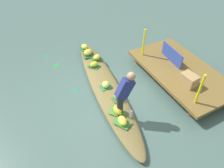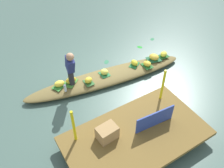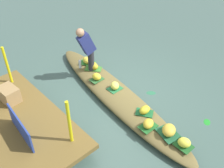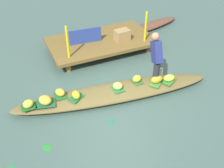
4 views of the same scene
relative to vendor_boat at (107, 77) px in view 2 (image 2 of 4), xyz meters
The scene contains 28 objects.
canal_water 0.12m from the vendor_boat, ahead, with size 40.00×40.00×0.00m, color #415C53.
dock_platform 2.34m from the vendor_boat, 75.66° to the left, with size 3.20×1.80×0.36m.
vendor_boat is the anchor object (origin of this frame).
leaf_mat_0 1.65m from the vendor_boat, behind, with size 0.44×0.33×0.01m, color #1F5733.
banana_bunch_0 1.66m from the vendor_boat, behind, with size 0.31×0.26×0.19m, color gold.
leaf_mat_1 1.41m from the vendor_boat, 10.65° to the right, with size 0.40×0.26×0.01m, color #327E32.
banana_bunch_1 1.42m from the vendor_boat, 10.65° to the right, with size 0.29×0.20×0.16m, color yellow.
leaf_mat_2 0.14m from the vendor_boat, 30.93° to the right, with size 0.32×0.26×0.01m, color #287340.
banana_bunch_2 0.22m from the vendor_boat, 30.93° to the right, with size 0.23×0.20×0.18m, color #E8E054.
leaf_mat_3 1.08m from the vendor_boat, 10.99° to the right, with size 0.42×0.24×0.01m, color #3F8230.
banana_bunch_3 1.10m from the vendor_boat, 10.99° to the right, with size 0.30×0.19×0.20m, color gold.
leaf_mat_4 0.64m from the vendor_boat, ahead, with size 0.32×0.24×0.01m, color #2D602E.
banana_bunch_4 0.67m from the vendor_boat, ahead, with size 0.23×0.18×0.17m, color yellow.
leaf_mat_5 0.96m from the vendor_boat, behind, with size 0.36×0.23×0.01m, color #1E6331.
banana_bunch_5 0.97m from the vendor_boat, behind, with size 0.26×0.18×0.16m, color gold.
leaf_mat_6 2.02m from the vendor_boat, behind, with size 0.33×0.25×0.01m, color #1F5924.
banana_bunch_6 2.03m from the vendor_boat, behind, with size 0.23×0.20×0.17m, color yellow.
leaf_mat_7 1.30m from the vendor_boat, 166.61° to the left, with size 0.35×0.26×0.01m, color #216228.
banana_bunch_7 1.31m from the vendor_boat, 166.61° to the left, with size 0.25×0.20×0.16m, color gold.
vendor_person 1.34m from the vendor_boat, ahead, with size 0.24×0.49×1.22m.
water_bottle 1.35m from the vendor_boat, ahead, with size 0.07×0.07×0.22m, color silver.
market_banner 2.31m from the vendor_boat, 88.01° to the left, with size 0.98×0.03×0.45m, color #293F91.
railing_post_west 1.91m from the vendor_boat, 110.48° to the left, with size 0.06×0.06×0.92m, color yellow.
railing_post_east 2.54m from the vendor_boat, 43.09° to the left, with size 0.06×0.06×0.92m, color yellow.
produce_crate 2.33m from the vendor_boat, 59.54° to the left, with size 0.44×0.32×0.33m, color #A07D4D.
drifting_plant_0 2.82m from the vendor_boat, 157.42° to the right, with size 0.19×0.14×0.01m, color #2B7146.
drifting_plant_1 2.10m from the vendor_boat, 154.40° to the right, with size 0.20×0.14×0.01m, color #208C27.
drifting_plant_2 0.90m from the vendor_boat, 119.42° to the right, with size 0.23×0.15×0.01m, color #2A6C48.
Camera 2 is at (2.69, 4.66, 4.82)m, focal length 38.32 mm.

